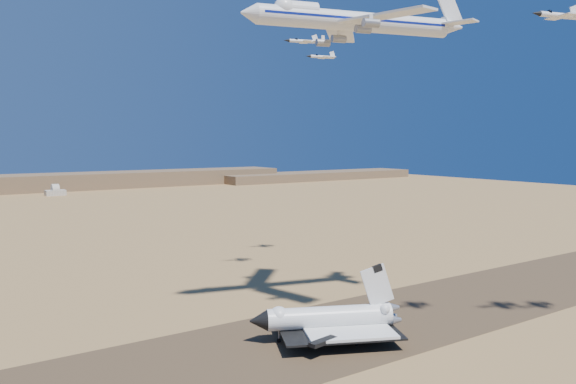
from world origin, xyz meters
TOP-DOWN VIEW (x-y plane):
  - ground at (0.00, 0.00)m, footprint 1200.00×1200.00m
  - runway at (0.00, 0.00)m, footprint 600.00×50.00m
  - ridgeline at (65.32, 527.31)m, footprint 960.00×90.00m
  - shuttle at (12.65, -3.25)m, footprint 43.29×36.97m
  - carrier_747 at (28.44, 7.56)m, footprint 73.34×55.08m
  - crew_a at (20.55, -11.51)m, footprint 0.67×0.78m
  - crew_b at (21.91, -9.55)m, footprint 0.86×0.98m
  - crew_c at (21.23, -12.11)m, footprint 1.15×1.16m
  - chase_jet_a at (56.19, -40.91)m, footprint 14.72×8.51m
  - chase_jet_d at (43.58, 52.41)m, footprint 13.34×7.84m
  - chase_jet_e at (70.65, 75.66)m, footprint 13.74×7.94m

SIDE VIEW (x-z plane):
  - ground at x=0.00m, z-range 0.00..0.00m
  - runway at x=0.00m, z-range 0.00..0.06m
  - crew_b at x=21.91m, z-range 0.06..1.82m
  - crew_a at x=20.55m, z-range 0.06..1.88m
  - crew_c at x=21.23m, z-range 0.06..1.90m
  - shuttle at x=12.65m, z-range -4.88..16.21m
  - ridgeline at x=65.32m, z-range -1.37..16.63m
  - chase_jet_a at x=56.19m, z-range 85.31..89.05m
  - carrier_747 at x=28.44m, z-range 81.69..99.97m
  - chase_jet_e at x=70.65m, z-range 90.32..93.81m
  - chase_jet_d at x=43.58m, z-range 91.15..94.56m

